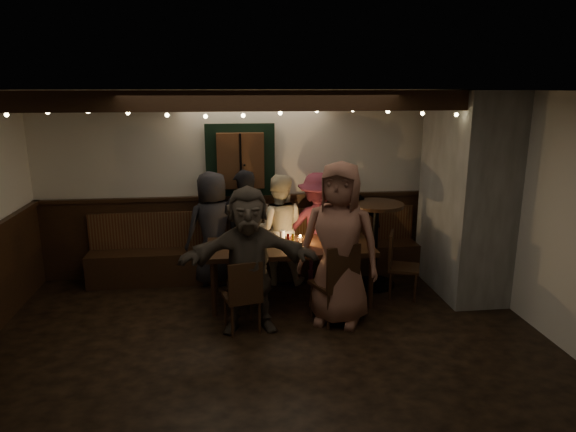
{
  "coord_description": "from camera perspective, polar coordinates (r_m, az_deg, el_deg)",
  "views": [
    {
      "loc": [
        -0.4,
        -4.63,
        2.65
      ],
      "look_at": [
        0.36,
        1.6,
        1.05
      ],
      "focal_mm": 32.0,
      "sensor_mm": 36.0,
      "label": 1
    }
  ],
  "objects": [
    {
      "name": "room",
      "position": [
        6.42,
        6.46,
        0.01
      ],
      "size": [
        6.02,
        5.01,
        2.62
      ],
      "color": "black",
      "rests_on": "ground"
    },
    {
      "name": "dining_table",
      "position": [
        6.39,
        0.21,
        -3.77
      ],
      "size": [
        2.04,
        0.88,
        0.89
      ],
      "color": "black",
      "rests_on": "ground"
    },
    {
      "name": "chair_near_left",
      "position": [
        5.64,
        -4.95,
        -8.47
      ],
      "size": [
        0.45,
        0.45,
        0.83
      ],
      "color": "black",
      "rests_on": "ground"
    },
    {
      "name": "chair_near_right",
      "position": [
        5.84,
        5.56,
        -6.98
      ],
      "size": [
        0.56,
        0.56,
        0.95
      ],
      "color": "black",
      "rests_on": "ground"
    },
    {
      "name": "chair_end",
      "position": [
        6.72,
        12.09,
        -4.9
      ],
      "size": [
        0.49,
        0.49,
        0.85
      ],
      "color": "black",
      "rests_on": "ground"
    },
    {
      "name": "high_top",
      "position": [
        6.95,
        9.66,
        -1.98
      ],
      "size": [
        0.72,
        0.72,
        1.15
      ],
      "color": "black",
      "rests_on": "ground"
    },
    {
      "name": "person_a",
      "position": [
        7.03,
        -8.34,
        -1.32
      ],
      "size": [
        0.89,
        0.75,
        1.55
      ],
      "primitive_type": "imported",
      "rotation": [
        0.0,
        0.0,
        3.55
      ],
      "color": "black",
      "rests_on": "ground"
    },
    {
      "name": "person_b",
      "position": [
        7.03,
        -4.92,
        -1.15
      ],
      "size": [
        0.65,
        0.51,
        1.57
      ],
      "primitive_type": "imported",
      "rotation": [
        0.0,
        0.0,
        3.4
      ],
      "color": "black",
      "rests_on": "ground"
    },
    {
      "name": "person_c",
      "position": [
        6.96,
        -1.06,
        -1.5
      ],
      "size": [
        0.81,
        0.68,
        1.51
      ],
      "primitive_type": "imported",
      "rotation": [
        0.0,
        0.0,
        2.99
      ],
      "color": "beige",
      "rests_on": "ground"
    },
    {
      "name": "person_d",
      "position": [
        7.07,
        3.35,
        -1.24
      ],
      "size": [
        1.09,
        0.8,
        1.52
      ],
      "primitive_type": "imported",
      "rotation": [
        0.0,
        0.0,
        2.88
      ],
      "color": "maroon",
      "rests_on": "ground"
    },
    {
      "name": "person_e",
      "position": [
        7.14,
        6.65,
        -1.05
      ],
      "size": [
        0.92,
        0.42,
        1.54
      ],
      "primitive_type": "imported",
      "rotation": [
        0.0,
        0.0,
        3.09
      ],
      "color": "black",
      "rests_on": "ground"
    },
    {
      "name": "person_f",
      "position": [
        5.6,
        -4.4,
        -4.88
      ],
      "size": [
        1.51,
        0.5,
        1.62
      ],
      "primitive_type": "imported",
      "rotation": [
        0.0,
        0.0,
        -0.02
      ],
      "color": "#43392E",
      "rests_on": "ground"
    },
    {
      "name": "person_g",
      "position": [
        5.76,
        5.68,
        -3.12
      ],
      "size": [
        1.07,
        0.91,
        1.86
      ],
      "primitive_type": "imported",
      "rotation": [
        0.0,
        0.0,
        -0.41
      ],
      "color": "brown",
      "rests_on": "ground"
    }
  ]
}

